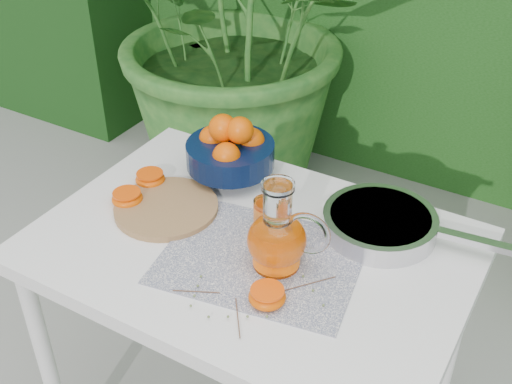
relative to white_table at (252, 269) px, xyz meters
The scene contains 10 objects.
potted_plant_left 1.44m from the white_table, 121.15° to the left, with size 1.60×1.60×1.60m, color #1E5A1F.
white_table is the anchor object (origin of this frame).
placemat 0.11m from the white_table, 40.53° to the right, with size 0.44×0.34×0.00m, color #0B173F.
cutting_board 0.26m from the white_table, behind, with size 0.26×0.26×0.02m, color #966844.
fruit_bowl 0.33m from the white_table, 131.55° to the left, with size 0.31×0.31×0.18m.
juice_pitcher 0.19m from the white_table, 25.12° to the right, with size 0.19×0.15×0.22m.
juice_tumbler 0.14m from the white_table, 76.23° to the left, with size 0.07×0.07×0.09m.
saute_pan 0.33m from the white_table, 37.40° to the left, with size 0.49×0.30×0.05m.
orange_halves 0.22m from the white_table, 168.99° to the right, with size 0.57×0.32×0.04m.
thyme_sprigs 0.21m from the white_table, 60.35° to the right, with size 0.30×0.26×0.01m.
Camera 1 is at (0.55, -0.99, 1.69)m, focal length 45.00 mm.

